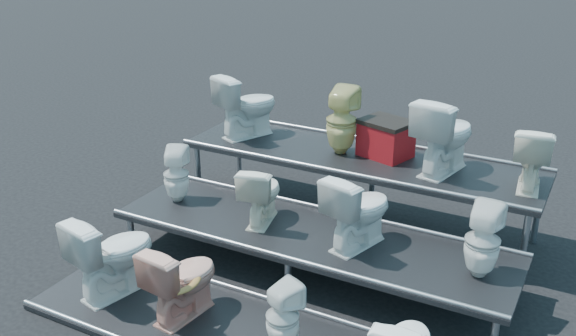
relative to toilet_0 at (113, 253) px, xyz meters
The scene contains 15 objects.
ground 2.02m from the toilet_0, 41.57° to the left, with size 80.00×80.00×0.00m, color black.
tier_mid 1.98m from the toilet_0, 41.57° to the left, with size 4.20×1.20×0.46m, color black.
tier_back 2.99m from the toilet_0, 60.59° to the left, with size 4.20×1.20×0.86m, color black.
toilet_0 is the anchor object (origin of this frame).
toilet_1 0.82m from the toilet_0, ahead, with size 0.42×0.74×0.75m, color #DD9985.
toilet_2 1.86m from the toilet_0, ahead, with size 0.29×0.29×0.63m, color white.
toilet_4 1.35m from the toilet_0, 99.19° to the left, with size 0.29×0.29×0.64m, color white.
toilet_5 1.60m from the toilet_0, 55.54° to the left, with size 0.36×0.64×0.65m, color silver.
toilet_6 2.40m from the toilet_0, 33.23° to the left, with size 0.43×0.75×0.77m, color white.
toilet_7 3.45m from the toilet_0, 22.27° to the left, with size 0.32×0.32×0.70m, color white.
toilet_8 2.71m from the toilet_0, 91.29° to the left, with size 0.45×0.79×0.80m, color white.
toilet_9 2.98m from the toilet_0, 64.79° to the left, with size 0.36×0.37×0.79m, color #CCC278.
toilet_10 3.65m from the toilet_0, 46.88° to the left, with size 0.47×0.83×0.85m, color white.
toilet_11 4.30m from the toilet_0, 37.86° to the left, with size 0.38×0.66×0.68m, color silver.
red_crate 3.29m from the toilet_0, 57.83° to the left, with size 0.54×0.43×0.39m, color maroon.
Camera 1 is at (2.54, -5.25, 3.59)m, focal length 40.00 mm.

